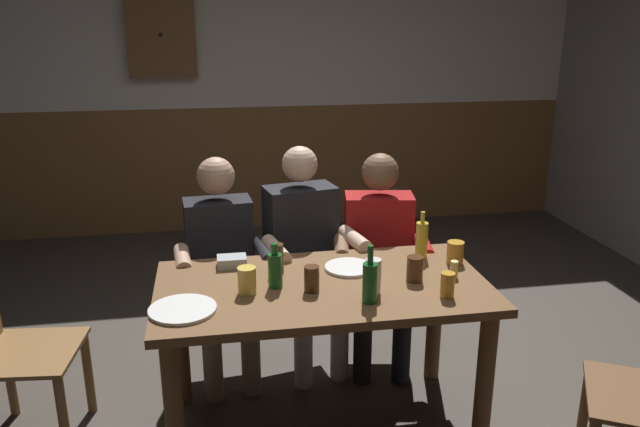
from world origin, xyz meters
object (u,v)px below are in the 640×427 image
table_candle (454,269)px  pint_glass_6 (415,269)px  dining_table (323,308)px  bottle_2 (275,269)px  plate_1 (183,309)px  pint_glass_5 (373,276)px  bottle_1 (422,239)px  person_1 (305,249)px  pint_glass_4 (277,258)px  plate_0 (349,268)px  condiment_caddy (232,261)px  pint_glass_2 (447,285)px  bottle_0 (370,281)px  person_0 (222,260)px  pint_glass_0 (312,279)px  chair_empty_near_right (9,348)px  pint_glass_1 (247,280)px  wall_dart_cabinet (161,34)px  pint_glass_3 (455,253)px  person_2 (379,250)px

table_candle → pint_glass_6: size_ratio=0.69×
dining_table → bottle_2: bearing=179.7°
plate_1 → pint_glass_5: pint_glass_5 is taller
table_candle → pint_glass_5: size_ratio=0.51×
bottle_1 → plate_1: bearing=-160.6°
table_candle → person_1: bearing=131.8°
table_candle → pint_glass_4: bearing=166.1°
person_1 → plate_0: person_1 is taller
condiment_caddy → pint_glass_2: pint_glass_2 is taller
bottle_0 → pint_glass_6: (0.26, 0.18, -0.04)m
person_1 → plate_1: (-0.63, -0.81, 0.08)m
dining_table → table_candle: size_ratio=18.75×
plate_0 → person_0: bearing=141.9°
bottle_0 → pint_glass_0: (-0.22, 0.15, -0.04)m
person_0 → pint_glass_4: person_0 is taller
bottle_1 → pint_glass_6: bottle_1 is taller
chair_empty_near_right → condiment_caddy: size_ratio=6.29×
pint_glass_1 → wall_dart_cabinet: size_ratio=0.17×
bottle_0 → pint_glass_2: bottle_0 is taller
dining_table → person_1: size_ratio=1.21×
pint_glass_3 → pint_glass_0: bearing=-164.7°
dining_table → chair_empty_near_right: (-1.42, 0.15, -0.15)m
person_1 → wall_dart_cabinet: size_ratio=1.78×
plate_0 → person_1: bearing=106.2°
plate_1 → condiment_caddy: bearing=64.0°
plate_0 → pint_glass_4: size_ratio=1.63×
person_1 → plate_1: size_ratio=4.46×
bottle_0 → pint_glass_2: (0.34, -0.01, -0.04)m
chair_empty_near_right → pint_glass_5: pint_glass_5 is taller
plate_0 → pint_glass_2: (0.35, -0.38, 0.05)m
pint_glass_3 → pint_glass_4: size_ratio=0.76×
condiment_caddy → wall_dart_cabinet: bearing=99.0°
person_0 → pint_glass_3: size_ratio=10.93×
person_2 → plate_1: (-1.05, -0.79, 0.11)m
plate_0 → pint_glass_0: 0.31m
person_2 → pint_glass_0: 0.86m
bottle_2 → pint_glass_0: (0.15, -0.07, -0.03)m
person_0 → person_1: (0.46, 0.02, 0.03)m
plate_1 → pint_glass_3: 1.33m
dining_table → table_candle: 0.63m
person_1 → pint_glass_3: (0.67, -0.50, 0.13)m
chair_empty_near_right → plate_0: (1.57, -0.01, 0.28)m
chair_empty_near_right → pint_glass_0: 1.41m
chair_empty_near_right → pint_glass_0: bearing=86.7°
person_0 → condiment_caddy: person_0 is taller
dining_table → pint_glass_5: 0.31m
person_2 → pint_glass_3: (0.25, -0.49, 0.15)m
person_0 → bottle_2: person_0 is taller
chair_empty_near_right → table_candle: chair_empty_near_right is taller
table_candle → bottle_2: bottle_2 is taller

